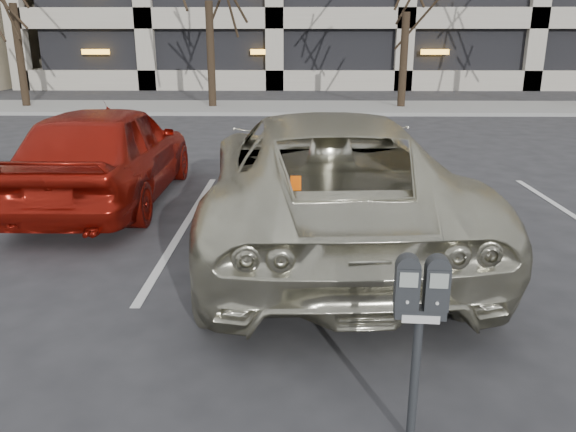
{
  "coord_description": "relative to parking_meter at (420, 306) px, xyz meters",
  "views": [
    {
      "loc": [
        0.15,
        -5.14,
        2.46
      ],
      "look_at": [
        0.07,
        -0.54,
        1.01
      ],
      "focal_mm": 35.0,
      "sensor_mm": 36.0,
      "label": 1
    }
  ],
  "objects": [
    {
      "name": "stall_lines",
      "position": [
        -2.28,
        4.43,
        -0.95
      ],
      "size": [
        16.9,
        5.2,
        0.0
      ],
      "color": "silver",
      "rests_on": "ground"
    },
    {
      "name": "parking_meter",
      "position": [
        0.0,
        0.0,
        0.0
      ],
      "size": [
        0.33,
        0.15,
        1.25
      ],
      "rotation": [
        0.0,
        0.0,
        -0.07
      ],
      "color": "black",
      "rests_on": "ground"
    },
    {
      "name": "ground",
      "position": [
        -0.88,
        2.13,
        -0.96
      ],
      "size": [
        140.0,
        140.0,
        0.0
      ],
      "primitive_type": "plane",
      "color": "#28282B",
      "rests_on": "ground"
    },
    {
      "name": "sidewalk",
      "position": [
        -0.88,
        18.13,
        -0.9
      ],
      "size": [
        80.0,
        4.0,
        0.12
      ],
      "primitive_type": "cube",
      "color": "gray",
      "rests_on": "ground"
    },
    {
      "name": "suv_silver",
      "position": [
        -0.39,
        3.73,
        -0.13
      ],
      "size": [
        3.15,
        6.15,
        1.67
      ],
      "rotation": [
        0.0,
        0.0,
        3.21
      ],
      "color": "#BDB9A0",
      "rests_on": "ground"
    },
    {
      "name": "car_red",
      "position": [
        -3.67,
        5.53,
        -0.17
      ],
      "size": [
        1.9,
        4.66,
        1.58
      ],
      "primitive_type": "imported",
      "rotation": [
        0.0,
        0.0,
        3.15
      ],
      "color": "maroon",
      "rests_on": "ground"
    }
  ]
}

